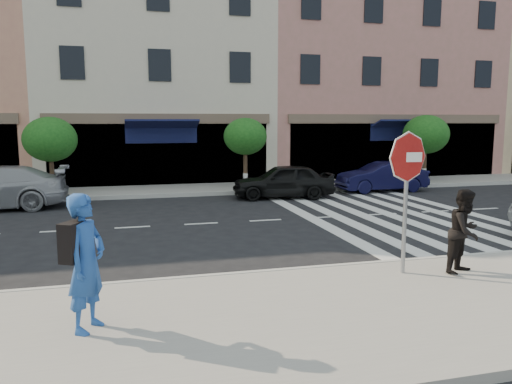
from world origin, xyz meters
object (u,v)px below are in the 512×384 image
at_px(photographer, 86,263).
at_px(car_far_mid, 283,181).
at_px(car_far_right, 382,177).
at_px(stop_sign, 407,172).
at_px(walker, 465,231).

relative_size(photographer, car_far_mid, 0.48).
relative_size(photographer, car_far_right, 0.50).
bearing_deg(car_far_right, stop_sign, -26.65).
bearing_deg(walker, stop_sign, 140.46).
distance_m(photographer, car_far_right, 16.81).
relative_size(walker, car_far_mid, 0.40).
distance_m(stop_sign, photographer, 5.88).
distance_m(walker, car_far_mid, 10.77).
bearing_deg(walker, car_far_right, 40.94).
height_order(walker, car_far_mid, walker).
bearing_deg(car_far_mid, photographer, -22.17).
height_order(stop_sign, photographer, stop_sign).
distance_m(photographer, walker, 6.89).
bearing_deg(car_far_right, walker, -21.36).
xyz_separation_m(photographer, car_far_right, (11.34, 12.39, -0.47)).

